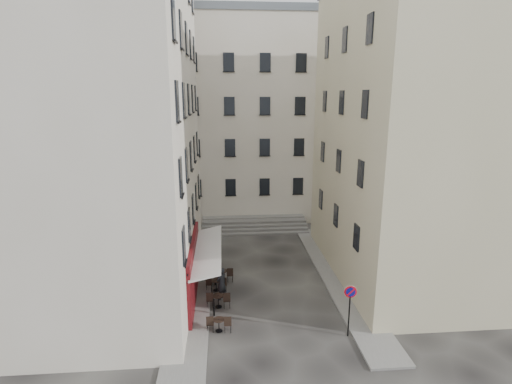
{
  "coord_description": "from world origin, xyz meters",
  "views": [
    {
      "loc": [
        -2.6,
        -20.21,
        11.53
      ],
      "look_at": [
        -0.59,
        4.0,
        5.51
      ],
      "focal_mm": 28.0,
      "sensor_mm": 36.0,
      "label": 1
    }
  ],
  "objects": [
    {
      "name": "ground",
      "position": [
        0.0,
        0.0,
        0.0
      ],
      "size": [
        90.0,
        90.0,
        0.0
      ],
      "primitive_type": "plane",
      "color": "black",
      "rests_on": "ground"
    },
    {
      "name": "sidewalk_left",
      "position": [
        -4.5,
        4.0,
        0.06
      ],
      "size": [
        2.0,
        22.0,
        0.12
      ],
      "primitive_type": "cube",
      "color": "slate",
      "rests_on": "ground"
    },
    {
      "name": "sidewalk_right",
      "position": [
        4.5,
        3.0,
        0.06
      ],
      "size": [
        2.0,
        18.0,
        0.12
      ],
      "primitive_type": "cube",
      "color": "slate",
      "rests_on": "ground"
    },
    {
      "name": "building_left",
      "position": [
        -10.5,
        3.0,
        10.31
      ],
      "size": [
        12.2,
        16.2,
        20.6
      ],
      "color": "beige",
      "rests_on": "ground"
    },
    {
      "name": "building_right",
      "position": [
        10.5,
        3.5,
        9.31
      ],
      "size": [
        12.2,
        14.2,
        18.6
      ],
      "color": "tan",
      "rests_on": "ground"
    },
    {
      "name": "building_back",
      "position": [
        -1.0,
        19.0,
        9.31
      ],
      "size": [
        18.2,
        10.2,
        18.6
      ],
      "color": "beige",
      "rests_on": "ground"
    },
    {
      "name": "cafe_storefront",
      "position": [
        -4.32,
        1.0,
        1.88
      ],
      "size": [
        1.74,
        7.3,
        3.5
      ],
      "color": "#490A0E",
      "rests_on": "ground"
    },
    {
      "name": "stone_steps",
      "position": [
        0.0,
        12.57,
        0.4
      ],
      "size": [
        9.0,
        3.15,
        0.8
      ],
      "color": "#605D5B",
      "rests_on": "ground"
    },
    {
      "name": "bollard_near",
      "position": [
        -3.25,
        -1.0,
        0.53
      ],
      "size": [
        0.12,
        0.12,
        0.98
      ],
      "color": "black",
      "rests_on": "ground"
    },
    {
      "name": "bollard_mid",
      "position": [
        -3.25,
        2.5,
        0.53
      ],
      "size": [
        0.12,
        0.12,
        0.98
      ],
      "color": "black",
      "rests_on": "ground"
    },
    {
      "name": "bollard_far",
      "position": [
        -3.25,
        6.0,
        0.53
      ],
      "size": [
        0.12,
        0.12,
        0.98
      ],
      "color": "black",
      "rests_on": "ground"
    },
    {
      "name": "no_parking_sign",
      "position": [
        3.3,
        -3.42,
        1.9
      ],
      "size": [
        0.61,
        0.12,
        2.68
      ],
      "rotation": [
        0.0,
        0.0,
        -0.09
      ],
      "color": "black",
      "rests_on": "ground"
    },
    {
      "name": "bistro_table_a",
      "position": [
        -2.98,
        -2.51,
        0.44
      ],
      "size": [
        1.24,
        0.58,
        0.87
      ],
      "color": "black",
      "rests_on": "ground"
    },
    {
      "name": "bistro_table_b",
      "position": [
        -3.02,
        -0.19,
        0.47
      ],
      "size": [
        1.32,
        0.62,
        0.93
      ],
      "color": "black",
      "rests_on": "ground"
    },
    {
      "name": "bistro_table_c",
      "position": [
        -3.17,
        1.75,
        0.45
      ],
      "size": [
        1.25,
        0.59,
        0.88
      ],
      "color": "black",
      "rests_on": "ground"
    },
    {
      "name": "bistro_table_d",
      "position": [
        -2.78,
        2.95,
        0.47
      ],
      "size": [
        1.32,
        0.62,
        0.93
      ],
      "color": "black",
      "rests_on": "ground"
    },
    {
      "name": "bistro_table_e",
      "position": [
        -3.5,
        3.78,
        0.47
      ],
      "size": [
        1.32,
        0.62,
        0.93
      ],
      "color": "black",
      "rests_on": "ground"
    },
    {
      "name": "pedestrian",
      "position": [
        -2.84,
        0.74,
        0.97
      ],
      "size": [
        0.83,
        0.82,
        1.93
      ],
      "primitive_type": "imported",
      "rotation": [
        0.0,
        0.0,
        3.9
      ],
      "color": "black",
      "rests_on": "ground"
    }
  ]
}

